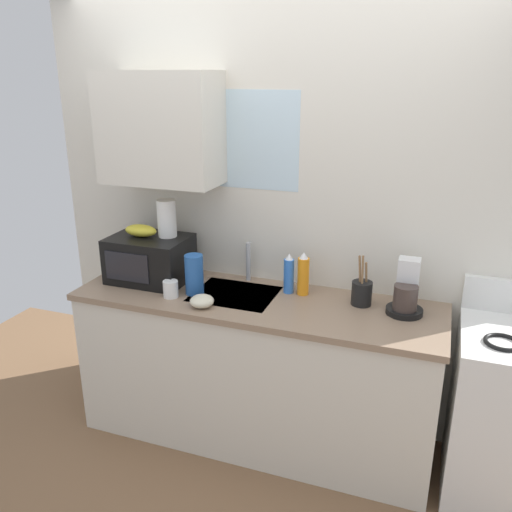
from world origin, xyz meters
TOP-DOWN VIEW (x-y plane):
  - kitchen_wall_assembly at (-0.10, 0.32)m, footprint 2.82×0.42m
  - counter_unit at (-0.00, 0.00)m, footprint 2.05×0.63m
  - sink_faucet at (-0.14, 0.24)m, footprint 0.03×0.03m
  - microwave at (-0.69, 0.05)m, footprint 0.46×0.35m
  - banana_bunch at (-0.74, 0.05)m, footprint 0.20×0.11m
  - paper_towel_roll at (-0.59, 0.10)m, footprint 0.11×0.11m
  - coffee_maker at (0.79, 0.11)m, footprint 0.19×0.21m
  - dish_soap_bottle_blue at (0.14, 0.15)m, footprint 0.06×0.06m
  - dish_soap_bottle_orange at (0.23, 0.15)m, footprint 0.07×0.07m
  - cereal_canister at (-0.35, -0.05)m, footprint 0.10×0.10m
  - mug_white at (-0.46, -0.14)m, footprint 0.08×0.08m
  - utensil_crock at (0.56, 0.12)m, footprint 0.11×0.11m
  - small_bowl at (-0.24, -0.20)m, footprint 0.13×0.13m

SIDE VIEW (x-z plane):
  - counter_unit at x=0.00m, z-range 0.01..0.91m
  - small_bowl at x=-0.24m, z-range 0.90..0.96m
  - mug_white at x=-0.46m, z-range 0.90..0.99m
  - utensil_crock at x=0.56m, z-range 0.83..1.11m
  - coffee_maker at x=0.79m, z-range 0.86..1.14m
  - dish_soap_bottle_blue at x=0.14m, z-range 0.89..1.13m
  - cereal_canister at x=-0.35m, z-range 0.90..1.13m
  - dish_soap_bottle_orange at x=0.23m, z-range 0.89..1.14m
  - sink_faucet at x=-0.14m, z-range 0.90..1.14m
  - microwave at x=-0.69m, z-range 0.90..1.17m
  - banana_bunch at x=-0.74m, z-range 1.17..1.24m
  - paper_towel_roll at x=-0.59m, z-range 1.17..1.39m
  - kitchen_wall_assembly at x=-0.10m, z-range 0.09..2.59m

